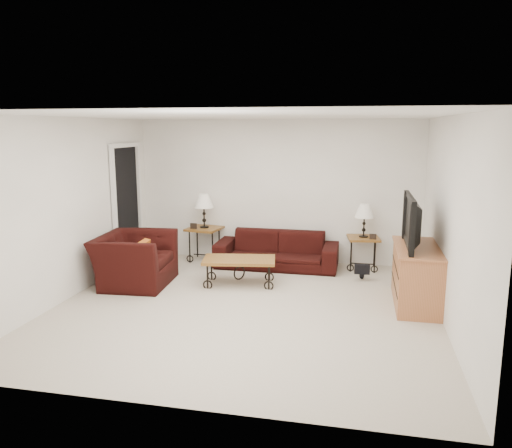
{
  "coord_description": "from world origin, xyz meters",
  "views": [
    {
      "loc": [
        1.45,
        -6.17,
        2.35
      ],
      "look_at": [
        0.0,
        0.7,
        1.0
      ],
      "focal_mm": 35.05,
      "sensor_mm": 36.0,
      "label": 1
    }
  ],
  "objects_px": {
    "side_table_right": "(363,253)",
    "lamp_right": "(364,221)",
    "side_table_left": "(205,244)",
    "television": "(418,222)",
    "coffee_table": "(239,271)",
    "sofa": "(277,250)",
    "tv_stand": "(417,276)",
    "armchair": "(135,260)",
    "lamp_left": "(204,211)",
    "backpack": "(362,264)"
  },
  "relations": [
    {
      "from": "coffee_table",
      "to": "tv_stand",
      "type": "relative_size",
      "value": 0.82
    },
    {
      "from": "sofa",
      "to": "tv_stand",
      "type": "bearing_deg",
      "value": -33.62
    },
    {
      "from": "side_table_right",
      "to": "television",
      "type": "bearing_deg",
      "value": -66.93
    },
    {
      "from": "coffee_table",
      "to": "television",
      "type": "xyz_separation_m",
      "value": [
        2.52,
        -0.36,
        0.94
      ]
    },
    {
      "from": "coffee_table",
      "to": "television",
      "type": "distance_m",
      "value": 2.72
    },
    {
      "from": "side_table_left",
      "to": "tv_stand",
      "type": "relative_size",
      "value": 0.45
    },
    {
      "from": "sofa",
      "to": "armchair",
      "type": "relative_size",
      "value": 1.75
    },
    {
      "from": "lamp_left",
      "to": "sofa",
      "type": "bearing_deg",
      "value": -7.63
    },
    {
      "from": "lamp_right",
      "to": "backpack",
      "type": "distance_m",
      "value": 0.83
    },
    {
      "from": "backpack",
      "to": "tv_stand",
      "type": "bearing_deg",
      "value": -57.66
    },
    {
      "from": "television",
      "to": "sofa",
      "type": "bearing_deg",
      "value": -123.86
    },
    {
      "from": "television",
      "to": "backpack",
      "type": "bearing_deg",
      "value": -146.09
    },
    {
      "from": "lamp_left",
      "to": "tv_stand",
      "type": "relative_size",
      "value": 0.45
    },
    {
      "from": "side_table_left",
      "to": "television",
      "type": "height_order",
      "value": "television"
    },
    {
      "from": "side_table_right",
      "to": "coffee_table",
      "type": "xyz_separation_m",
      "value": [
        -1.84,
        -1.25,
        -0.08
      ]
    },
    {
      "from": "tv_stand",
      "to": "television",
      "type": "relative_size",
      "value": 1.12
    },
    {
      "from": "lamp_left",
      "to": "coffee_table",
      "type": "height_order",
      "value": "lamp_left"
    },
    {
      "from": "side_table_right",
      "to": "armchair",
      "type": "bearing_deg",
      "value": -155.39
    },
    {
      "from": "tv_stand",
      "to": "television",
      "type": "distance_m",
      "value": 0.74
    },
    {
      "from": "lamp_right",
      "to": "backpack",
      "type": "xyz_separation_m",
      "value": [
        -0.01,
        -0.58,
        -0.6
      ]
    },
    {
      "from": "television",
      "to": "lamp_right",
      "type": "bearing_deg",
      "value": -156.93
    },
    {
      "from": "side_table_right",
      "to": "armchair",
      "type": "relative_size",
      "value": 0.47
    },
    {
      "from": "side_table_right",
      "to": "backpack",
      "type": "bearing_deg",
      "value": -90.62
    },
    {
      "from": "tv_stand",
      "to": "lamp_left",
      "type": "bearing_deg",
      "value": 155.28
    },
    {
      "from": "lamp_right",
      "to": "television",
      "type": "xyz_separation_m",
      "value": [
        0.68,
        -1.61,
        0.31
      ]
    },
    {
      "from": "lamp_left",
      "to": "tv_stand",
      "type": "height_order",
      "value": "lamp_left"
    },
    {
      "from": "side_table_left",
      "to": "sofa",
      "type": "bearing_deg",
      "value": -7.63
    },
    {
      "from": "lamp_left",
      "to": "tv_stand",
      "type": "bearing_deg",
      "value": -24.72
    },
    {
      "from": "tv_stand",
      "to": "backpack",
      "type": "height_order",
      "value": "tv_stand"
    },
    {
      "from": "side_table_left",
      "to": "lamp_right",
      "type": "relative_size",
      "value": 1.08
    },
    {
      "from": "lamp_left",
      "to": "backpack",
      "type": "relative_size",
      "value": 1.28
    },
    {
      "from": "side_table_left",
      "to": "lamp_left",
      "type": "xyz_separation_m",
      "value": [
        0.0,
        0.0,
        0.6
      ]
    },
    {
      "from": "television",
      "to": "backpack",
      "type": "xyz_separation_m",
      "value": [
        -0.69,
        1.03,
        -0.9
      ]
    },
    {
      "from": "side_table_left",
      "to": "side_table_right",
      "type": "relative_size",
      "value": 1.08
    },
    {
      "from": "sofa",
      "to": "backpack",
      "type": "relative_size",
      "value": 4.38
    },
    {
      "from": "sofa",
      "to": "lamp_left",
      "type": "bearing_deg",
      "value": 172.37
    },
    {
      "from": "side_table_left",
      "to": "armchair",
      "type": "bearing_deg",
      "value": -111.49
    },
    {
      "from": "side_table_left",
      "to": "television",
      "type": "bearing_deg",
      "value": -24.85
    },
    {
      "from": "sofa",
      "to": "coffee_table",
      "type": "relative_size",
      "value": 1.91
    },
    {
      "from": "lamp_right",
      "to": "lamp_left",
      "type": "bearing_deg",
      "value": 180.0
    },
    {
      "from": "sofa",
      "to": "coffee_table",
      "type": "xyz_separation_m",
      "value": [
        -0.4,
        -1.07,
        -0.1
      ]
    },
    {
      "from": "lamp_left",
      "to": "tv_stand",
      "type": "distance_m",
      "value": 3.88
    },
    {
      "from": "side_table_right",
      "to": "lamp_right",
      "type": "height_order",
      "value": "lamp_right"
    },
    {
      "from": "side_table_right",
      "to": "television",
      "type": "distance_m",
      "value": 1.95
    },
    {
      "from": "tv_stand",
      "to": "backpack",
      "type": "relative_size",
      "value": 2.81
    },
    {
      "from": "armchair",
      "to": "lamp_right",
      "type": "bearing_deg",
      "value": -69.38
    },
    {
      "from": "sofa",
      "to": "coffee_table",
      "type": "bearing_deg",
      "value": -110.38
    },
    {
      "from": "tv_stand",
      "to": "backpack",
      "type": "bearing_deg",
      "value": 124.67
    },
    {
      "from": "lamp_right",
      "to": "backpack",
      "type": "relative_size",
      "value": 1.18
    },
    {
      "from": "lamp_left",
      "to": "coffee_table",
      "type": "distance_m",
      "value": 1.72
    }
  ]
}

